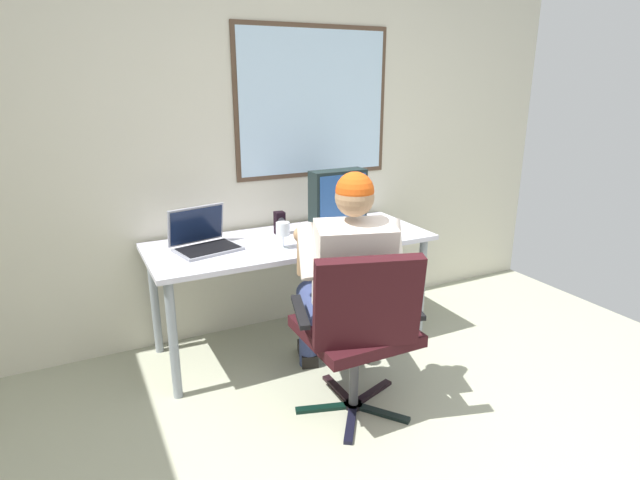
{
  "coord_description": "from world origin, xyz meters",
  "views": [
    {
      "loc": [
        -1.22,
        -1.08,
        1.69
      ],
      "look_at": [
        0.02,
        1.38,
        0.83
      ],
      "focal_mm": 29.13,
      "sensor_mm": 36.0,
      "label": 1
    }
  ],
  "objects_px": {
    "laptop": "(203,238)",
    "desk_speaker": "(280,223)",
    "wine_glass": "(283,230)",
    "desk": "(291,250)",
    "crt_monitor": "(338,197)",
    "office_chair": "(360,324)",
    "person_seated": "(347,281)"
  },
  "relations": [
    {
      "from": "office_chair",
      "to": "desk_speaker",
      "type": "height_order",
      "value": "office_chair"
    },
    {
      "from": "laptop",
      "to": "desk_speaker",
      "type": "distance_m",
      "value": 0.52
    },
    {
      "from": "crt_monitor",
      "to": "desk_speaker",
      "type": "bearing_deg",
      "value": 160.52
    },
    {
      "from": "desk",
      "to": "desk_speaker",
      "type": "distance_m",
      "value": 0.2
    },
    {
      "from": "wine_glass",
      "to": "laptop",
      "type": "bearing_deg",
      "value": 154.01
    },
    {
      "from": "laptop",
      "to": "wine_glass",
      "type": "height_order",
      "value": "laptop"
    },
    {
      "from": "crt_monitor",
      "to": "wine_glass",
      "type": "bearing_deg",
      "value": -161.23
    },
    {
      "from": "desk",
      "to": "office_chair",
      "type": "distance_m",
      "value": 0.9
    },
    {
      "from": "crt_monitor",
      "to": "wine_glass",
      "type": "relative_size",
      "value": 2.59
    },
    {
      "from": "office_chair",
      "to": "desk",
      "type": "bearing_deg",
      "value": 88.34
    },
    {
      "from": "desk",
      "to": "desk_speaker",
      "type": "bearing_deg",
      "value": 98.75
    },
    {
      "from": "office_chair",
      "to": "person_seated",
      "type": "distance_m",
      "value": 0.29
    },
    {
      "from": "desk_speaker",
      "to": "laptop",
      "type": "bearing_deg",
      "value": -172.09
    },
    {
      "from": "laptop",
      "to": "wine_glass",
      "type": "bearing_deg",
      "value": -25.99
    },
    {
      "from": "desk_speaker",
      "to": "wine_glass",
      "type": "bearing_deg",
      "value": -108.49
    },
    {
      "from": "person_seated",
      "to": "crt_monitor",
      "type": "relative_size",
      "value": 3.1
    },
    {
      "from": "office_chair",
      "to": "laptop",
      "type": "distance_m",
      "value": 1.11
    },
    {
      "from": "desk",
      "to": "laptop",
      "type": "relative_size",
      "value": 4.35
    },
    {
      "from": "crt_monitor",
      "to": "laptop",
      "type": "xyz_separation_m",
      "value": [
        -0.88,
        0.05,
        -0.17
      ]
    },
    {
      "from": "laptop",
      "to": "desk_speaker",
      "type": "xyz_separation_m",
      "value": [
        0.52,
        0.07,
        0.01
      ]
    },
    {
      "from": "laptop",
      "to": "desk_speaker",
      "type": "bearing_deg",
      "value": 7.91
    },
    {
      "from": "person_seated",
      "to": "office_chair",
      "type": "bearing_deg",
      "value": -104.93
    },
    {
      "from": "wine_glass",
      "to": "desk",
      "type": "bearing_deg",
      "value": 51.38
    },
    {
      "from": "laptop",
      "to": "wine_glass",
      "type": "relative_size",
      "value": 2.58
    },
    {
      "from": "desk",
      "to": "laptop",
      "type": "xyz_separation_m",
      "value": [
        -0.54,
        0.06,
        0.14
      ]
    },
    {
      "from": "office_chair",
      "to": "laptop",
      "type": "xyz_separation_m",
      "value": [
        -0.51,
        0.96,
        0.25
      ]
    },
    {
      "from": "desk",
      "to": "person_seated",
      "type": "height_order",
      "value": "person_seated"
    },
    {
      "from": "laptop",
      "to": "desk",
      "type": "bearing_deg",
      "value": -6.78
    },
    {
      "from": "office_chair",
      "to": "laptop",
      "type": "relative_size",
      "value": 2.3
    },
    {
      "from": "person_seated",
      "to": "wine_glass",
      "type": "bearing_deg",
      "value": 107.37
    },
    {
      "from": "person_seated",
      "to": "laptop",
      "type": "relative_size",
      "value": 3.12
    },
    {
      "from": "person_seated",
      "to": "laptop",
      "type": "height_order",
      "value": "person_seated"
    }
  ]
}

